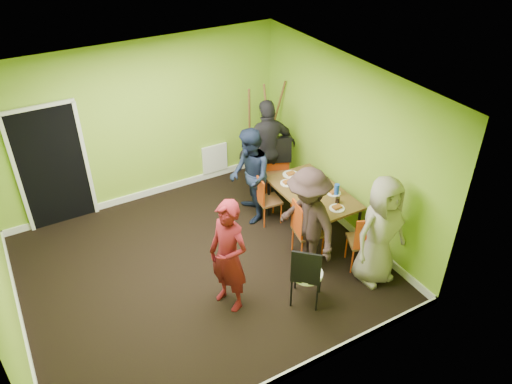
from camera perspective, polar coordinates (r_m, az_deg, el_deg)
ground at (r=7.56m, az=-6.26°, el=-8.58°), size 5.00×5.00×0.00m
room_walls at (r=6.96m, az=-7.08°, el=-2.40°), size 5.04×4.54×2.82m
dining_table at (r=7.86m, az=6.51°, el=-0.28°), size 0.90×1.50×0.75m
chair_left_far at (r=8.12m, az=1.05°, el=-0.58°), size 0.40×0.39×0.87m
chair_left_near at (r=7.41m, az=5.46°, el=-4.04°), size 0.47×0.46×0.97m
chair_back_end at (r=8.62m, az=2.51°, el=4.05°), size 0.63×0.68×1.14m
chair_front_end at (r=7.33m, az=12.29°, el=-5.32°), size 0.52×0.52×0.96m
chair_bentwood at (r=6.66m, az=5.79°, el=-9.18°), size 0.54×0.54×0.99m
easel at (r=9.14m, az=0.88°, el=6.82°), size 0.76×0.71×1.89m
plate_near_left at (r=7.99m, az=3.60°, el=1.02°), size 0.23×0.23×0.01m
plate_near_right at (r=7.46m, az=6.25°, el=-1.80°), size 0.24×0.24×0.01m
plate_far_back at (r=8.21m, az=4.00°, el=2.00°), size 0.27×0.27×0.01m
plate_far_front at (r=7.50m, az=9.24°, el=-1.86°), size 0.23×0.23×0.01m
plate_wall_back at (r=8.04m, az=6.97°, el=1.02°), size 0.25×0.25×0.01m
plate_wall_front at (r=7.83m, az=8.87°, el=-0.10°), size 0.22×0.22×0.01m
thermos at (r=7.75m, az=5.82°, el=0.77°), size 0.07×0.07×0.24m
blue_bottle at (r=7.76m, az=9.21°, el=0.28°), size 0.08×0.08×0.19m
orange_bottle at (r=7.88m, az=5.92°, el=0.62°), size 0.03×0.03×0.07m
glass_mid at (r=7.89m, az=5.11°, el=0.83°), size 0.07×0.07×0.09m
glass_back at (r=8.15m, az=5.32°, el=1.97°), size 0.07×0.07×0.08m
glass_front at (r=7.60m, az=9.30°, el=-0.93°), size 0.07×0.07×0.09m
cup_a at (r=7.55m, az=5.92°, el=-0.86°), size 0.12×0.12×0.10m
cup_b at (r=7.93m, az=7.78°, el=0.81°), size 0.09×0.09×0.09m
person_standing at (r=6.45m, az=-3.15°, el=-7.37°), size 0.58×0.70×1.65m
person_left_far at (r=8.05m, az=-0.71°, el=1.82°), size 0.82×0.93×1.62m
person_left_near at (r=7.02m, az=5.89°, el=-3.43°), size 0.71×1.14×1.69m
person_back_end at (r=8.62m, az=1.35°, el=4.87°), size 1.09×0.51×1.81m
person_front_end at (r=7.04m, az=14.02°, el=-4.35°), size 0.83×0.55×1.68m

